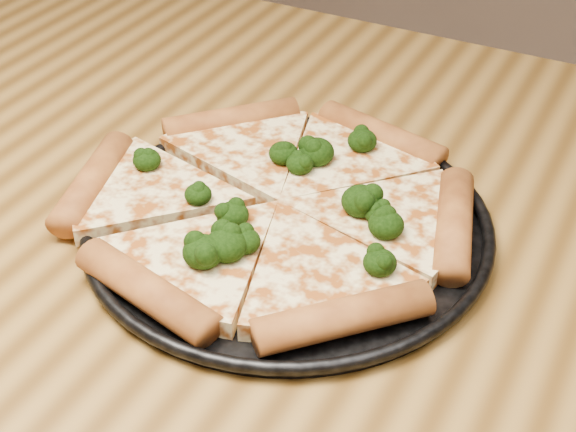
% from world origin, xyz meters
% --- Properties ---
extents(dining_table, '(1.20, 0.90, 0.75)m').
position_xyz_m(dining_table, '(0.00, 0.00, 0.66)').
color(dining_table, olive).
rests_on(dining_table, ground).
extents(pizza_pan, '(0.33, 0.33, 0.02)m').
position_xyz_m(pizza_pan, '(0.09, 0.03, 0.76)').
color(pizza_pan, black).
rests_on(pizza_pan, dining_table).
extents(pizza, '(0.35, 0.33, 0.03)m').
position_xyz_m(pizza, '(0.07, 0.04, 0.77)').
color(pizza, '#FFE49C').
rests_on(pizza, pizza_pan).
extents(broccoli_florets, '(0.26, 0.23, 0.02)m').
position_xyz_m(broccoli_florets, '(0.09, 0.04, 0.78)').
color(broccoli_florets, black).
rests_on(broccoli_florets, pizza).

